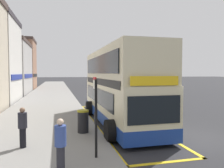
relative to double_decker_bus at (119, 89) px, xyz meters
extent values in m
plane|color=#28282B|center=(2.46, 27.96, -2.06)|extent=(260.00, 260.00, 0.00)
cube|color=gray|center=(-4.54, 27.96, -1.99)|extent=(6.00, 76.00, 0.14)
cube|color=beige|center=(0.01, 0.01, -0.71)|extent=(2.47, 10.24, 2.30)
cube|color=beige|center=(0.01, 0.01, 1.39)|extent=(2.45, 10.03, 1.90)
cube|color=navy|center=(0.01, 0.01, -1.56)|extent=(2.49, 10.26, 0.60)
cube|color=black|center=(0.01, 0.01, 0.46)|extent=(2.50, 9.42, 0.36)
cube|color=black|center=(-1.25, 0.41, -0.41)|extent=(0.04, 8.19, 0.90)
cube|color=black|center=(-1.25, 0.01, 1.44)|extent=(0.04, 9.01, 1.00)
cube|color=black|center=(0.01, -5.13, -0.46)|extent=(2.17, 0.04, 1.10)
cube|color=yellow|center=(0.01, -5.13, 0.66)|extent=(1.98, 0.04, 0.36)
cylinder|color=black|center=(-1.32, -3.67, -1.56)|extent=(0.56, 1.00, 1.00)
cylinder|color=black|center=(1.33, -3.67, -1.56)|extent=(0.56, 1.00, 1.00)
cylinder|color=black|center=(-1.32, 2.83, -1.56)|extent=(0.56, 1.00, 1.00)
cylinder|color=black|center=(1.33, 2.83, -1.56)|extent=(0.56, 1.00, 1.00)
cube|color=gold|center=(-1.46, 0.41, -2.06)|extent=(0.16, 13.47, 0.01)
cube|color=gold|center=(1.40, 0.41, -2.06)|extent=(0.16, 13.47, 0.01)
cube|color=gold|center=(-0.03, -6.24, -2.06)|extent=(3.03, 0.16, 0.01)
cube|color=gold|center=(-0.03, 7.07, -2.06)|extent=(3.03, 0.16, 0.01)
cylinder|color=black|center=(-2.34, -5.58, -0.59)|extent=(0.09, 0.09, 2.66)
cube|color=silver|center=(-2.34, -5.32, 0.56)|extent=(0.05, 0.42, 0.30)
cube|color=red|center=(-2.34, -5.32, 0.76)|extent=(0.05, 0.42, 0.10)
cube|color=black|center=(-2.34, -5.48, -0.62)|extent=(0.06, 0.28, 0.40)
cube|color=navy|center=(-7.70, 12.30, 0.54)|extent=(0.08, 6.29, 0.56)
cube|color=#B2ADA8|center=(-11.62, 22.33, 1.56)|extent=(7.75, 10.45, 7.24)
cube|color=#473833|center=(-11.62, 22.33, 5.43)|extent=(7.91, 10.66, 0.50)
cube|color=navy|center=(-7.70, 22.33, 0.54)|extent=(0.08, 8.88, 0.56)
cube|color=#9E7056|center=(-12.14, 32.35, 2.43)|extent=(8.78, 7.48, 8.98)
cube|color=#473833|center=(-12.14, 32.35, 7.16)|extent=(8.96, 7.63, 0.50)
cube|color=brown|center=(-12.14, 34.22, 7.86)|extent=(0.60, 0.60, 0.90)
cube|color=black|center=(-7.70, 32.35, 0.54)|extent=(0.08, 6.36, 0.56)
cube|color=silver|center=(6.99, 18.81, -1.40)|extent=(1.76, 4.20, 0.72)
cube|color=black|center=(6.99, 18.71, -0.74)|extent=(1.52, 1.90, 0.60)
cylinder|color=black|center=(6.06, 20.12, -1.76)|extent=(0.22, 0.60, 0.60)
cylinder|color=black|center=(7.93, 20.12, -1.76)|extent=(0.22, 0.60, 0.60)
cylinder|color=black|center=(6.06, 17.51, -1.76)|extent=(0.22, 0.60, 0.60)
cylinder|color=black|center=(7.93, 17.51, -1.76)|extent=(0.22, 0.60, 0.60)
cube|color=#196066|center=(5.04, 41.29, -1.40)|extent=(1.76, 4.20, 0.72)
cube|color=black|center=(5.04, 41.19, -0.74)|extent=(1.52, 1.90, 0.60)
cylinder|color=black|center=(4.11, 42.59, -1.76)|extent=(0.22, 0.60, 0.60)
cylinder|color=black|center=(5.98, 42.59, -1.76)|extent=(0.22, 0.60, 0.60)
cylinder|color=black|center=(4.11, 39.99, -1.76)|extent=(0.22, 0.60, 0.60)
cylinder|color=black|center=(5.98, 39.99, -1.76)|extent=(0.22, 0.60, 0.60)
cylinder|color=#26262D|center=(-3.53, -6.41, -1.54)|extent=(0.24, 0.24, 0.76)
cylinder|color=#33478C|center=(-3.53, -6.41, -0.86)|extent=(0.34, 0.34, 0.60)
sphere|color=beige|center=(-3.53, -6.41, -0.46)|extent=(0.20, 0.20, 0.20)
cylinder|color=black|center=(-4.92, -3.90, -1.54)|extent=(0.24, 0.24, 0.76)
cylinder|color=#26262D|center=(-4.92, -3.90, -0.87)|extent=(0.34, 0.34, 0.60)
sphere|color=#8C664C|center=(-4.92, -3.90, -0.47)|extent=(0.20, 0.20, 0.20)
cylinder|color=black|center=(-2.41, -2.28, -1.42)|extent=(0.53, 0.53, 1.01)
cylinder|color=#A5991E|center=(-2.41, -2.28, -0.87)|extent=(0.56, 0.56, 0.08)
camera|label=1|loc=(-3.60, -12.93, 0.95)|focal=35.63mm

